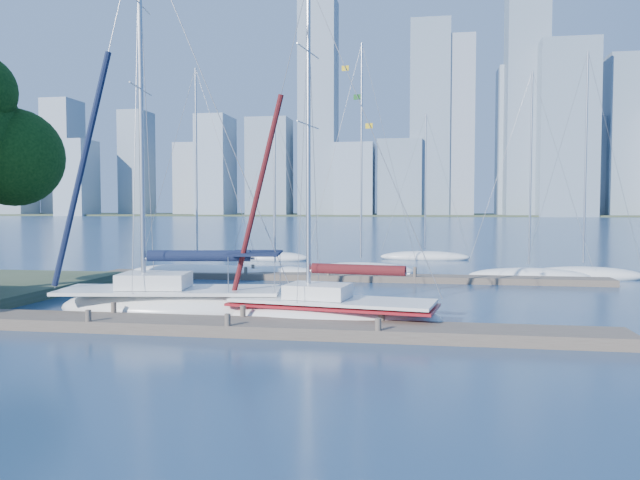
# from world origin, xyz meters

# --- Properties ---
(ground) EXTENTS (700.00, 700.00, 0.00)m
(ground) POSITION_xyz_m (0.00, 0.00, 0.00)
(ground) COLOR navy
(ground) RESTS_ON ground
(near_dock) EXTENTS (26.00, 2.00, 0.40)m
(near_dock) POSITION_xyz_m (0.00, 0.00, 0.20)
(near_dock) COLOR #50433A
(near_dock) RESTS_ON ground
(far_dock) EXTENTS (30.00, 1.80, 0.36)m
(far_dock) POSITION_xyz_m (2.00, 16.00, 0.18)
(far_dock) COLOR #50433A
(far_dock) RESTS_ON ground
(far_shore) EXTENTS (800.00, 100.00, 1.50)m
(far_shore) POSITION_xyz_m (0.00, 320.00, 0.00)
(far_shore) COLOR #38472D
(far_shore) RESTS_ON ground
(sailboat_navy) EXTENTS (9.72, 4.35, 16.10)m
(sailboat_navy) POSITION_xyz_m (-3.50, 2.74, 1.21)
(sailboat_navy) COLOR white
(sailboat_navy) RESTS_ON ground
(sailboat_maroon) EXTENTS (8.37, 3.87, 13.22)m
(sailboat_maroon) POSITION_xyz_m (3.09, 2.02, 1.06)
(sailboat_maroon) COLOR white
(sailboat_maroon) RESTS_ON ground
(bg_boat_0) EXTENTS (9.21, 4.73, 13.33)m
(bg_boat_0) POSITION_xyz_m (-7.57, 16.65, 0.26)
(bg_boat_0) COLOR white
(bg_boat_0) RESTS_ON ground
(bg_boat_1) EXTENTS (5.97, 2.22, 10.52)m
(bg_boat_1) POSITION_xyz_m (-2.73, 17.46, 0.23)
(bg_boat_1) COLOR white
(bg_boat_1) RESTS_ON ground
(bg_boat_2) EXTENTS (7.26, 3.32, 15.09)m
(bg_boat_2) POSITION_xyz_m (2.53, 19.13, 0.30)
(bg_boat_2) COLOR white
(bg_boat_2) RESTS_ON ground
(bg_boat_4) EXTENTS (7.21, 2.36, 12.69)m
(bg_boat_4) POSITION_xyz_m (12.75, 18.09, 0.25)
(bg_boat_4) COLOR white
(bg_boat_4) RESTS_ON ground
(bg_boat_5) EXTENTS (7.33, 3.43, 14.00)m
(bg_boat_5) POSITION_xyz_m (16.11, 19.18, 0.27)
(bg_boat_5) COLOR white
(bg_boat_5) RESTS_ON ground
(bg_boat_6) EXTENTS (6.13, 3.10, 11.91)m
(bg_boat_6) POSITION_xyz_m (-5.57, 29.06, 0.25)
(bg_boat_6) COLOR white
(bg_boat_6) RESTS_ON ground
(bg_boat_7) EXTENTS (7.66, 4.12, 12.37)m
(bg_boat_7) POSITION_xyz_m (6.66, 31.91, 0.24)
(bg_boat_7) COLOR white
(bg_boat_7) RESTS_ON ground
(skyline) EXTENTS (502.85, 51.31, 107.78)m
(skyline) POSITION_xyz_m (20.82, 290.26, 35.37)
(skyline) COLOR #8295A8
(skyline) RESTS_ON ground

